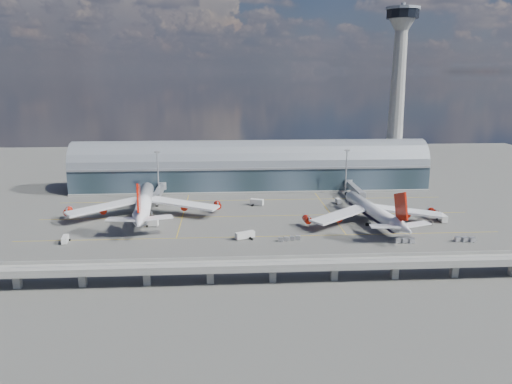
{
  "coord_description": "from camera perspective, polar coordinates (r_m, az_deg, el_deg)",
  "views": [
    {
      "loc": [
        -14.68,
        -203.91,
        65.8
      ],
      "look_at": [
        -1.31,
        10.0,
        14.0
      ],
      "focal_mm": 35.0,
      "sensor_mm": 36.0,
      "label": 1
    }
  ],
  "objects": [
    {
      "name": "jet_bridge_left",
      "position": [
        266.34,
        -10.94,
        0.18
      ],
      "size": [
        4.4,
        28.0,
        7.25
      ],
      "color": "gray",
      "rests_on": "ground"
    },
    {
      "name": "airliner_left",
      "position": [
        235.85,
        -12.69,
        -1.3
      ],
      "size": [
        71.9,
        75.59,
        23.02
      ],
      "rotation": [
        0.0,
        0.0,
        0.1
      ],
      "color": "white",
      "rests_on": "ground"
    },
    {
      "name": "service_truck_2",
      "position": [
        202.18,
        -1.26,
        -4.96
      ],
      "size": [
        8.24,
        5.48,
        2.91
      ],
      "rotation": [
        0.0,
        0.0,
        2.01
      ],
      "color": "silver",
      "rests_on": "ground"
    },
    {
      "name": "service_truck_1",
      "position": [
        222.68,
        -11.83,
        -3.45
      ],
      "size": [
        5.89,
        3.28,
        3.28
      ],
      "rotation": [
        0.0,
        0.0,
        1.47
      ],
      "color": "silver",
      "rests_on": "ground"
    },
    {
      "name": "service_truck_5",
      "position": [
        251.79,
        0.1,
        -1.17
      ],
      "size": [
        7.13,
        4.78,
        3.22
      ],
      "rotation": [
        0.0,
        0.0,
        1.2
      ],
      "color": "silver",
      "rests_on": "ground"
    },
    {
      "name": "jet_bridge_right",
      "position": [
        270.99,
        11.15,
        0.4
      ],
      "size": [
        4.4,
        32.0,
        7.25
      ],
      "color": "gray",
      "rests_on": "ground"
    },
    {
      "name": "service_truck_4",
      "position": [
        258.32,
        9.37,
        -1.05
      ],
      "size": [
        2.6,
        4.7,
        2.63
      ],
      "rotation": [
        0.0,
        0.0,
        0.09
      ],
      "color": "silver",
      "rests_on": "ground"
    },
    {
      "name": "cargo_train_1",
      "position": [
        206.0,
        16.62,
        -5.36
      ],
      "size": [
        8.01,
        2.54,
        1.76
      ],
      "rotation": [
        0.0,
        0.0,
        1.68
      ],
      "color": "gray",
      "rests_on": "ground"
    },
    {
      "name": "floodlight_mast_right",
      "position": [
        271.92,
        10.26,
        2.31
      ],
      "size": [
        3.0,
        0.7,
        25.7
      ],
      "color": "gray",
      "rests_on": "ground"
    },
    {
      "name": "service_truck_0",
      "position": [
        211.69,
        -20.98,
        -5.07
      ],
      "size": [
        2.9,
        6.52,
        2.61
      ],
      "rotation": [
        0.0,
        0.0,
        0.14
      ],
      "color": "silver",
      "rests_on": "ground"
    },
    {
      "name": "service_truck_3",
      "position": [
        240.03,
        20.51,
        -2.8
      ],
      "size": [
        2.95,
        6.78,
        3.24
      ],
      "rotation": [
        0.0,
        0.0,
        -0.03
      ],
      "color": "silver",
      "rests_on": "ground"
    },
    {
      "name": "floodlight_mast_left",
      "position": [
        266.47,
        -11.13,
        2.04
      ],
      "size": [
        3.0,
        0.7,
        25.7
      ],
      "color": "gray",
      "rests_on": "ground"
    },
    {
      "name": "cargo_train_2",
      "position": [
        215.47,
        22.76,
        -5.02
      ],
      "size": [
        8.48,
        3.29,
        1.86
      ],
      "rotation": [
        0.0,
        0.0,
        1.76
      ],
      "color": "gray",
      "rests_on": "ground"
    },
    {
      "name": "control_tower",
      "position": [
        304.07,
        15.83,
        10.41
      ],
      "size": [
        19.0,
        19.0,
        103.0
      ],
      "color": "gray",
      "rests_on": "ground"
    },
    {
      "name": "airliner_right",
      "position": [
        226.7,
        13.29,
        -2.22
      ],
      "size": [
        63.45,
        66.37,
        21.07
      ],
      "rotation": [
        0.0,
        0.0,
        0.14
      ],
      "color": "white",
      "rests_on": "ground"
    },
    {
      "name": "cargo_train_0",
      "position": [
        200.65,
        3.84,
        -5.34
      ],
      "size": [
        9.67,
        3.58,
        1.6
      ],
      "rotation": [
        0.0,
        0.0,
        1.35
      ],
      "color": "gray",
      "rests_on": "ground"
    },
    {
      "name": "ground",
      "position": [
        214.77,
        0.52,
        -4.25
      ],
      "size": [
        500.0,
        500.0,
        0.0
      ],
      "primitive_type": "plane",
      "color": "#474744",
      "rests_on": "ground"
    },
    {
      "name": "terminal",
      "position": [
        287.49,
        -0.59,
        2.67
      ],
      "size": [
        200.0,
        30.0,
        28.0
      ],
      "color": "#212F37",
      "rests_on": "ground"
    },
    {
      "name": "taxi_lines",
      "position": [
        235.86,
        0.13,
        -2.61
      ],
      "size": [
        200.0,
        80.12,
        0.01
      ],
      "color": "gold",
      "rests_on": "ground"
    },
    {
      "name": "guideway",
      "position": [
        161.41,
        1.92,
        -8.44
      ],
      "size": [
        220.0,
        8.5,
        7.2
      ],
      "color": "gray",
      "rests_on": "ground"
    }
  ]
}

